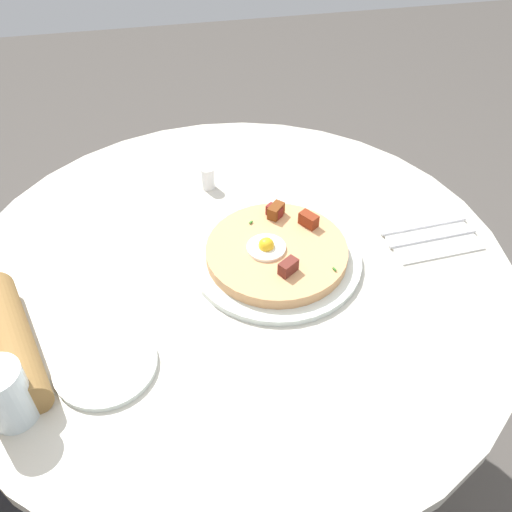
{
  "coord_description": "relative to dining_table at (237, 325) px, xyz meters",
  "views": [
    {
      "loc": [
        0.73,
        -0.1,
        1.44
      ],
      "look_at": [
        0.0,
        0.04,
        0.74
      ],
      "focal_mm": 39.64,
      "sensor_mm": 36.0,
      "label": 1
    }
  ],
  "objects": [
    {
      "name": "breakfast_pizza",
      "position": [
        -0.0,
        0.08,
        0.19
      ],
      "size": [
        0.26,
        0.26,
        0.05
      ],
      "color": "tan",
      "rests_on": "pizza_plate"
    },
    {
      "name": "napkin",
      "position": [
        -0.02,
        0.38,
        0.17
      ],
      "size": [
        0.15,
        0.18,
        0.0
      ],
      "primitive_type": "cube",
      "rotation": [
        0.0,
        0.0,
        1.64
      ],
      "color": "white",
      "rests_on": "dining_table"
    },
    {
      "name": "dining_table",
      "position": [
        0.0,
        0.0,
        0.0
      ],
      "size": [
        1.02,
        1.02,
        0.72
      ],
      "color": "beige",
      "rests_on": "ground_plane"
    },
    {
      "name": "pizza_plate",
      "position": [
        0.0,
        0.08,
        0.17
      ],
      "size": [
        0.31,
        0.31,
        0.01
      ],
      "primitive_type": "cylinder",
      "color": "silver",
      "rests_on": "dining_table"
    },
    {
      "name": "fork",
      "position": [
        -0.0,
        0.38,
        0.18
      ],
      "size": [
        0.03,
        0.18,
        0.0
      ],
      "primitive_type": "cube",
      "rotation": [
        0.0,
        0.0,
        1.64
      ],
      "color": "silver",
      "rests_on": "napkin"
    },
    {
      "name": "bread_plate",
      "position": [
        0.18,
        -0.23,
        0.17
      ],
      "size": [
        0.16,
        0.16,
        0.01
      ],
      "primitive_type": "cylinder",
      "color": "silver",
      "rests_on": "dining_table"
    },
    {
      "name": "knife",
      "position": [
        -0.04,
        0.38,
        0.18
      ],
      "size": [
        0.03,
        0.18,
        0.0
      ],
      "primitive_type": "cube",
      "rotation": [
        0.0,
        0.0,
        1.64
      ],
      "color": "silver",
      "rests_on": "napkin"
    },
    {
      "name": "salt_shaker",
      "position": [
        -0.25,
        -0.02,
        0.19
      ],
      "size": [
        0.03,
        0.03,
        0.05
      ],
      "primitive_type": "cylinder",
      "color": "white",
      "rests_on": "dining_table"
    },
    {
      "name": "water_glass",
      "position": [
        0.24,
        -0.36,
        0.22
      ],
      "size": [
        0.07,
        0.07,
        0.1
      ],
      "primitive_type": "cylinder",
      "color": "silver",
      "rests_on": "dining_table"
    },
    {
      "name": "ground_plane",
      "position": [
        0.0,
        0.0,
        -0.55
      ],
      "size": [
        6.0,
        6.0,
        0.0
      ],
      "primitive_type": "plane",
      "color": "#4C4742"
    }
  ]
}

